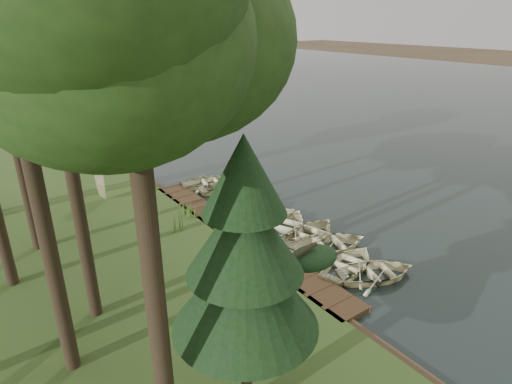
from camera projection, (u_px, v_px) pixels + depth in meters
ground at (262, 230)px, 22.77m from camera, size 300.00×300.00×0.00m
water at (358, 107)px, 54.05m from camera, size 130.00×200.00×0.05m
boardwalk at (237, 236)px, 21.84m from camera, size 1.60×16.00×0.30m
peninsula at (107, 91)px, 64.49m from camera, size 50.00×14.00×0.45m
far_trees at (77, 49)px, 60.33m from camera, size 45.60×5.60×8.80m
bridge at (36, 31)px, 116.68m from camera, size 95.90×4.00×8.60m
building_a at (81, 22)px, 140.56m from camera, size 10.00×8.00×18.00m
rowboat_0 at (377, 271)px, 18.34m from camera, size 4.17×3.62×0.72m
rowboat_1 at (349, 262)px, 18.95m from camera, size 3.97×3.26×0.72m
rowboat_2 at (327, 243)px, 20.47m from camera, size 4.71×3.98×0.83m
rowboat_3 at (310, 233)px, 21.49m from camera, size 4.44×3.63×0.80m
rowboat_4 at (285, 224)px, 22.40m from camera, size 4.61×4.07×0.79m
rowboat_5 at (271, 215)px, 23.55m from camera, size 3.55×2.76×0.68m
rowboat_6 at (259, 209)px, 24.24m from camera, size 3.66×2.71×0.73m
rowboat_7 at (243, 197)px, 25.75m from camera, size 4.09×3.20×0.77m
rowboat_8 at (236, 192)px, 26.67m from camera, size 3.66×3.10×0.64m
rowboat_9 at (224, 186)px, 27.67m from camera, size 3.62×2.83×0.69m
rowboat_10 at (208, 181)px, 28.45m from camera, size 4.07×3.31×0.74m
stored_rowboat at (104, 194)px, 25.63m from camera, size 3.79×3.06×0.69m
tree_0 at (128, 48)px, 6.93m from camera, size 5.20×5.20×12.00m
tree_2 at (46, 22)px, 12.07m from camera, size 3.59×3.59×11.85m
pine_tree at (245, 256)px, 10.33m from camera, size 3.80×3.80×7.88m
reeds_0 at (237, 276)px, 17.30m from camera, size 0.60×0.60×0.97m
reeds_1 at (177, 221)px, 21.85m from camera, size 0.60×0.60×1.09m
reeds_2 at (191, 210)px, 23.32m from camera, size 0.60×0.60×0.93m
reeds_3 at (185, 206)px, 23.84m from camera, size 0.60×0.60×0.91m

